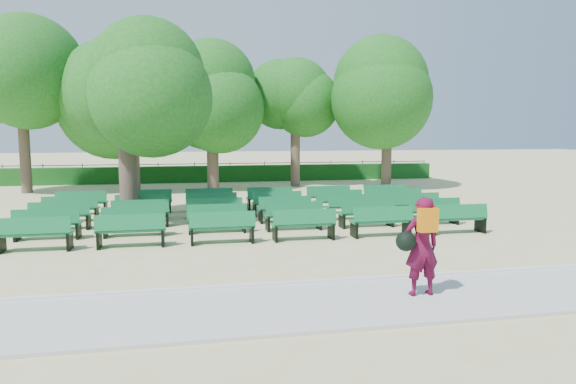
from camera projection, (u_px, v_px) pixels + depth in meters
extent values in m
plane|color=#C5BA82|center=(239.00, 226.00, 15.28)|extent=(120.00, 120.00, 0.00)
cube|color=#B8B7B3|center=(289.00, 307.00, 8.07)|extent=(30.00, 2.20, 0.06)
cube|color=silver|center=(276.00, 285.00, 9.19)|extent=(30.00, 0.12, 0.10)
cube|color=#155119|center=(213.00, 174.00, 28.86)|extent=(26.00, 0.70, 0.90)
cube|color=#126B38|center=(250.00, 210.00, 15.71)|extent=(1.66, 0.55, 0.05)
cube|color=#126B38|center=(250.00, 203.00, 15.50)|extent=(1.64, 0.22, 0.38)
cylinder|color=brown|center=(128.00, 174.00, 15.68)|extent=(0.56, 0.56, 2.98)
ellipsoid|color=#1E641C|center=(125.00, 87.00, 15.37)|extent=(4.13, 4.13, 3.72)
imported|color=#4D0B26|center=(422.00, 246.00, 8.51)|extent=(0.62, 0.41, 1.66)
cube|color=orange|center=(428.00, 220.00, 8.27)|extent=(0.31, 0.15, 0.39)
sphere|color=black|center=(406.00, 241.00, 8.38)|extent=(0.33, 0.33, 0.33)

